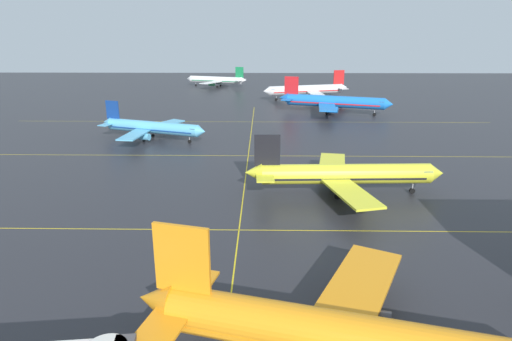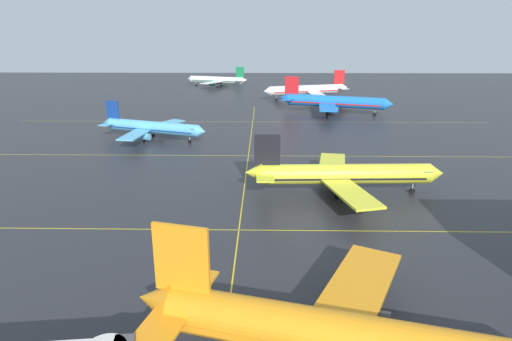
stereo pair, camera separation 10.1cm
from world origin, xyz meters
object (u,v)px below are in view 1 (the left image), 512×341
Objects in this scene: airliner_front_gate at (361,341)px; airliner_third_row at (151,127)px; airliner_second_row at (343,174)px; airliner_distant_taxiway at (216,80)px; airliner_far_right_stand at (307,90)px; airliner_far_left_stand at (333,102)px.

airliner_third_row is at bearing 114.15° from airliner_front_gate.
airliner_distant_taxiway is at bearing 103.95° from airliner_second_row.
airliner_third_row is (-39.29, 87.63, -0.93)m from airliner_front_gate.
airliner_second_row is 166.94m from airliner_distant_taxiway.
airliner_far_right_stand reaches higher than airliner_second_row.
airliner_third_row is at bearing -144.04° from airliner_far_left_stand.
airliner_front_gate is 1.29× the size of airliner_third_row.
airliner_third_row is 69.93m from airliner_far_left_stand.
airliner_far_left_stand is at bearing -79.60° from airliner_far_right_stand.
airliner_distant_taxiway is at bearing 87.33° from airliner_third_row.
airliner_front_gate is 96.04m from airliner_third_row.
airliner_far_right_stand is at bearing 100.40° from airliner_far_left_stand.
airliner_far_left_stand is 1.18× the size of airliner_distant_taxiway.
airliner_front_gate reaches higher than airliner_distant_taxiway.
airliner_far_left_stand is at bearing 82.34° from airliner_front_gate.
airliner_far_left_stand is (56.60, 41.06, 0.92)m from airliner_third_row.
airliner_third_row is 0.93× the size of airliner_distant_taxiway.
airliner_far_left_stand is 1.04× the size of airliner_far_right_stand.
airliner_front_gate is at bearing -80.79° from airliner_distant_taxiway.
airliner_far_right_stand reaches higher than airliner_distant_taxiway.
airliner_far_left_stand reaches higher than airliner_second_row.
airliner_second_row is at bearing -92.15° from airliner_far_right_stand.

